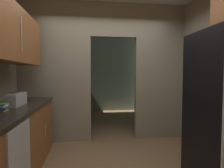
% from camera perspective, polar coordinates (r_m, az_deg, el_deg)
% --- Properties ---
extents(kitchen_partition, '(3.40, 0.12, 2.80)m').
position_cam_1_polar(kitchen_partition, '(3.77, -3.03, 5.06)').
color(kitchen_partition, gray).
rests_on(kitchen_partition, ground).
extents(adjoining_room_shell, '(3.40, 3.09, 2.80)m').
position_cam_1_polar(adjoining_room_shell, '(5.83, -4.11, 3.49)').
color(adjoining_room_shell, slate).
rests_on(adjoining_room_shell, ground).
extents(lower_cabinet_run, '(0.70, 2.15, 0.93)m').
position_cam_1_polar(lower_cabinet_run, '(2.81, -29.32, -15.96)').
color(lower_cabinet_run, brown).
rests_on(lower_cabinet_run, ground).
extents(dishwasher, '(0.02, 0.56, 0.87)m').
position_cam_1_polar(dishwasher, '(2.18, -26.73, -22.42)').
color(dishwasher, '#B7BABC').
rests_on(dishwasher, ground).
extents(upper_cabinet_counterside, '(0.36, 1.93, 0.72)m').
position_cam_1_polar(upper_cabinet_counterside, '(2.71, -30.14, 13.47)').
color(upper_cabinet_counterside, brown).
extents(boombox, '(0.16, 0.42, 0.20)m').
position_cam_1_polar(boombox, '(2.84, -27.72, -4.30)').
color(boombox, '#B2B2B7').
rests_on(boombox, lower_cabinet_run).
extents(book_stack, '(0.15, 0.17, 0.09)m').
position_cam_1_polar(book_stack, '(2.50, -31.36, -6.22)').
color(book_stack, gold).
rests_on(book_stack, lower_cabinet_run).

